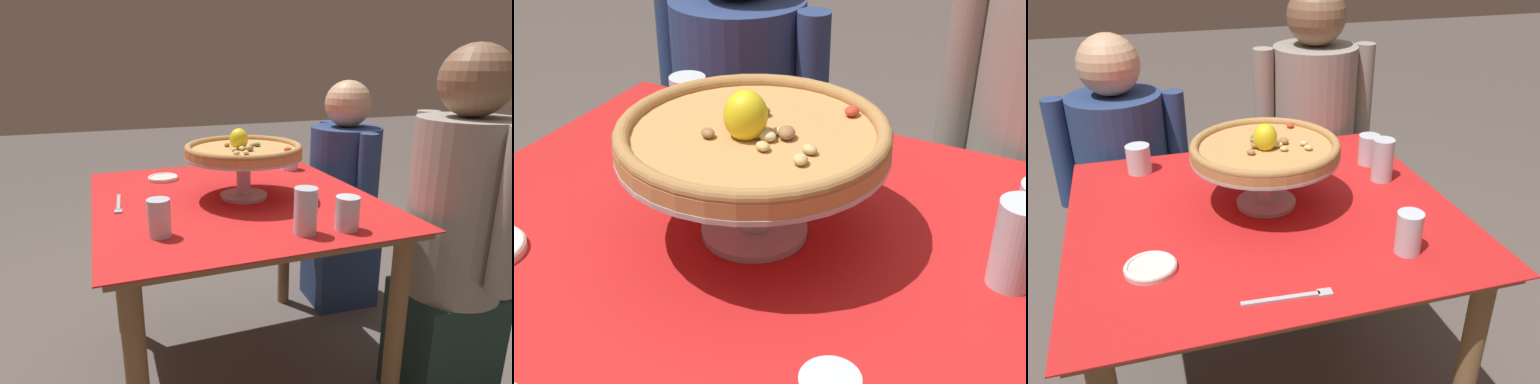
% 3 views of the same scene
% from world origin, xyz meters
% --- Properties ---
extents(ground_plane, '(14.00, 14.00, 0.00)m').
position_xyz_m(ground_plane, '(0.00, 0.00, 0.00)').
color(ground_plane, '#5B514C').
extents(dining_table, '(1.07, 0.97, 0.75)m').
position_xyz_m(dining_table, '(0.00, 0.00, 0.64)').
color(dining_table, olive).
rests_on(dining_table, ground).
extents(pizza_stand, '(0.41, 0.41, 0.16)m').
position_xyz_m(pizza_stand, '(0.02, 0.04, 0.87)').
color(pizza_stand, '#B7B7C1').
rests_on(pizza_stand, dining_table).
extents(pizza, '(0.41, 0.41, 0.09)m').
position_xyz_m(pizza, '(0.02, 0.04, 0.93)').
color(pizza, tan).
rests_on(pizza, pizza_stand).
extents(water_glass_back_left, '(0.08, 0.08, 0.09)m').
position_xyz_m(water_glass_back_left, '(-0.32, 0.37, 0.79)').
color(water_glass_back_left, silver).
rests_on(water_glass_back_left, dining_table).
extents(water_glass_front_right, '(0.07, 0.07, 0.11)m').
position_xyz_m(water_glass_front_right, '(0.29, -0.30, 0.80)').
color(water_glass_front_right, silver).
rests_on(water_glass_front_right, dining_table).
extents(water_glass_back_right, '(0.07, 0.07, 0.10)m').
position_xyz_m(water_glass_back_right, '(0.42, 0.22, 0.80)').
color(water_glass_back_right, silver).
rests_on(water_glass_back_right, dining_table).
extents(water_glass_side_right, '(0.07, 0.07, 0.13)m').
position_xyz_m(water_glass_side_right, '(0.41, 0.09, 0.81)').
color(water_glass_side_right, silver).
rests_on(water_glass_side_right, dining_table).
extents(side_plate, '(0.12, 0.12, 0.02)m').
position_xyz_m(side_plate, '(-0.33, -0.20, 0.76)').
color(side_plate, silver).
rests_on(side_plate, dining_table).
extents(dinner_fork, '(0.20, 0.03, 0.01)m').
position_xyz_m(dinner_fork, '(-0.04, -0.40, 0.76)').
color(dinner_fork, '#B7B7C1').
rests_on(dinner_fork, dining_table).
extents(diner_left, '(0.50, 0.36, 1.14)m').
position_xyz_m(diner_left, '(-0.38, 0.69, 0.55)').
color(diner_left, navy).
rests_on(diner_left, ground).
extents(diner_right, '(0.49, 0.35, 1.28)m').
position_xyz_m(diner_right, '(0.38, 0.67, 0.62)').
color(diner_right, '#1E3833').
rests_on(diner_right, ground).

